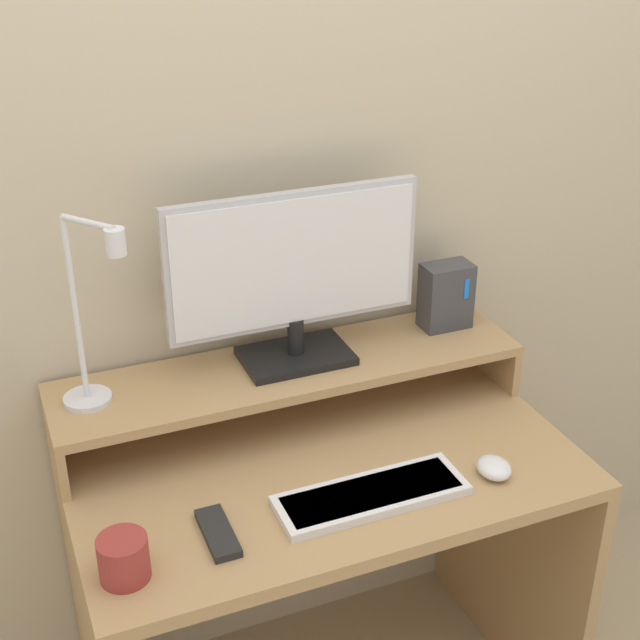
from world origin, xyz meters
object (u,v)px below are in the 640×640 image
(keyboard, at_px, (371,495))
(mug, at_px, (124,558))
(desk_lamp, at_px, (92,329))
(router_dock, at_px, (446,296))
(remote_control, at_px, (218,533))
(mouse, at_px, (494,468))
(monitor, at_px, (294,273))

(keyboard, bearing_deg, mug, -176.28)
(desk_lamp, bearing_deg, mug, -95.88)
(router_dock, relative_size, keyboard, 0.41)
(router_dock, xyz_separation_m, remote_control, (-0.67, -0.37, -0.20))
(desk_lamp, relative_size, remote_control, 2.82)
(desk_lamp, distance_m, router_dock, 0.82)
(router_dock, height_order, keyboard, router_dock)
(mouse, bearing_deg, remote_control, 176.68)
(remote_control, distance_m, mug, 0.19)
(remote_control, xyz_separation_m, mug, (-0.18, -0.04, 0.03))
(keyboard, height_order, mug, mug)
(desk_lamp, distance_m, remote_control, 0.46)
(monitor, bearing_deg, mug, -140.08)
(remote_control, bearing_deg, mouse, -3.32)
(keyboard, distance_m, mouse, 0.26)
(desk_lamp, xyz_separation_m, remote_control, (0.14, -0.32, -0.30))
(router_dock, bearing_deg, mouse, -104.50)
(desk_lamp, bearing_deg, mouse, -26.37)
(router_dock, bearing_deg, keyboard, -134.11)
(router_dock, height_order, mouse, router_dock)
(monitor, height_order, router_dock, monitor)
(router_dock, distance_m, remote_control, 0.79)
(router_dock, xyz_separation_m, mouse, (-0.10, -0.40, -0.19))
(monitor, relative_size, mug, 6.26)
(keyboard, distance_m, mug, 0.49)
(desk_lamp, relative_size, mouse, 5.06)
(mouse, bearing_deg, desk_lamp, 153.63)
(desk_lamp, bearing_deg, keyboard, -36.12)
(remote_control, bearing_deg, monitor, 50.52)
(monitor, distance_m, desk_lamp, 0.43)
(monitor, distance_m, mouse, 0.57)
(desk_lamp, bearing_deg, router_dock, 3.51)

